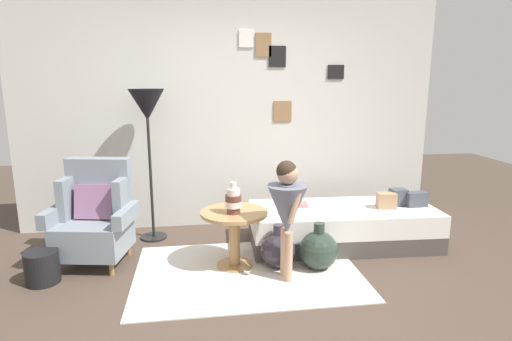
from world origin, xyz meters
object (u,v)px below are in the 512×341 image
(floor_lamp, at_px, (147,112))
(vase_striped, at_px, (233,200))
(person_child, at_px, (287,206))
(demijohn_far, at_px, (318,250))
(daybed, at_px, (342,226))
(demijohn_near, at_px, (278,250))
(side_table, at_px, (234,227))
(magazine_basket, at_px, (42,267))
(armchair, at_px, (95,217))
(book_on_daybed, at_px, (297,204))

(floor_lamp, bearing_deg, vase_striped, -48.18)
(person_child, bearing_deg, demijohn_far, 26.87)
(demijohn_far, bearing_deg, vase_striped, 172.39)
(daybed, xyz_separation_m, demijohn_far, (-0.41, -0.53, -0.02))
(floor_lamp, xyz_separation_m, demijohn_near, (1.20, -0.91, -1.21))
(side_table, bearing_deg, magazine_basket, -177.00)
(floor_lamp, bearing_deg, person_child, -43.58)
(armchair, distance_m, magazine_basket, 0.62)
(person_child, xyz_separation_m, book_on_daybed, (0.29, 0.83, -0.25))
(daybed, xyz_separation_m, vase_striped, (-1.18, -0.43, 0.45))
(vase_striped, xyz_separation_m, magazine_basket, (-1.64, -0.03, -0.51))
(book_on_daybed, bearing_deg, daybed, -16.42)
(side_table, distance_m, demijohn_near, 0.46)
(demijohn_far, bearing_deg, person_child, -153.13)
(daybed, height_order, book_on_daybed, book_on_daybed)
(floor_lamp, bearing_deg, daybed, -13.28)
(armchair, bearing_deg, floor_lamp, 48.59)
(demijohn_near, bearing_deg, vase_striped, 177.26)
(vase_striped, xyz_separation_m, book_on_daybed, (0.72, 0.56, -0.24))
(side_table, relative_size, floor_lamp, 0.38)
(floor_lamp, bearing_deg, side_table, -46.01)
(vase_striped, relative_size, magazine_basket, 1.02)
(vase_striped, bearing_deg, demijohn_far, -7.61)
(armchair, xyz_separation_m, book_on_daybed, (1.98, 0.20, -0.02))
(magazine_basket, bearing_deg, book_on_daybed, 14.13)
(demijohn_near, xyz_separation_m, magazine_basket, (-2.04, -0.01, -0.03))
(floor_lamp, height_order, book_on_daybed, floor_lamp)
(daybed, height_order, vase_striped, vase_striped)
(side_table, relative_size, book_on_daybed, 2.77)
(floor_lamp, bearing_deg, demijohn_far, -32.49)
(side_table, relative_size, person_child, 0.58)
(floor_lamp, xyz_separation_m, book_on_daybed, (1.51, -0.33, -0.96))
(vase_striped, distance_m, person_child, 0.51)
(book_on_daybed, bearing_deg, demijohn_near, -118.36)
(magazine_basket, bearing_deg, demijohn_near, 0.33)
(armchair, bearing_deg, vase_striped, -15.86)
(vase_striped, xyz_separation_m, floor_lamp, (-0.80, 0.89, 0.72))
(person_child, relative_size, magazine_basket, 3.75)
(daybed, bearing_deg, magazine_basket, -170.77)
(side_table, height_order, floor_lamp, floor_lamp)
(armchair, relative_size, magazine_basket, 3.46)
(side_table, bearing_deg, vase_striped, -100.08)
(demijohn_near, bearing_deg, magazine_basket, -179.67)
(demijohn_near, xyz_separation_m, demijohn_far, (0.36, -0.08, 0.01))
(vase_striped, bearing_deg, demijohn_near, -2.74)
(daybed, relative_size, floor_lamp, 1.21)
(person_child, xyz_separation_m, demijohn_near, (-0.02, 0.25, -0.50))
(armchair, height_order, vase_striped, armchair)
(demijohn_near, bearing_deg, side_table, 169.26)
(side_table, height_order, vase_striped, vase_striped)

